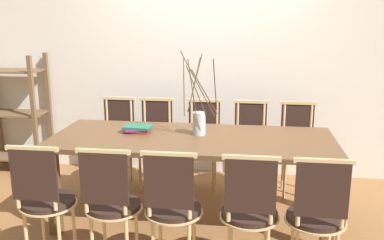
{
  "coord_description": "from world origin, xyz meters",
  "views": [
    {
      "loc": [
        0.47,
        -3.45,
        1.78
      ],
      "look_at": [
        0.0,
        0.0,
        0.93
      ],
      "focal_mm": 40.0,
      "sensor_mm": 36.0,
      "label": 1
    }
  ],
  "objects_px": {
    "vase_centerpiece": "(199,120)",
    "book_stack": "(138,129)",
    "chair_far_center": "(203,141)",
    "dining_table": "(192,148)",
    "shelving_rack": "(15,114)",
    "chair_near_center": "(172,205)"
  },
  "relations": [
    {
      "from": "dining_table",
      "to": "vase_centerpiece",
      "type": "relative_size",
      "value": 3.29
    },
    {
      "from": "chair_near_center",
      "to": "vase_centerpiece",
      "type": "bearing_deg",
      "value": 84.95
    },
    {
      "from": "dining_table",
      "to": "shelving_rack",
      "type": "xyz_separation_m",
      "value": [
        -2.2,
        1.03,
        0.0
      ]
    },
    {
      "from": "dining_table",
      "to": "shelving_rack",
      "type": "bearing_deg",
      "value": 154.89
    },
    {
      "from": "vase_centerpiece",
      "to": "shelving_rack",
      "type": "distance_m",
      "value": 2.45
    },
    {
      "from": "dining_table",
      "to": "shelving_rack",
      "type": "relative_size",
      "value": 1.75
    },
    {
      "from": "chair_far_center",
      "to": "book_stack",
      "type": "distance_m",
      "value": 0.9
    },
    {
      "from": "vase_centerpiece",
      "to": "chair_near_center",
      "type": "bearing_deg",
      "value": -95.05
    },
    {
      "from": "vase_centerpiece",
      "to": "book_stack",
      "type": "height_order",
      "value": "vase_centerpiece"
    },
    {
      "from": "vase_centerpiece",
      "to": "book_stack",
      "type": "bearing_deg",
      "value": 178.7
    },
    {
      "from": "book_stack",
      "to": "chair_near_center",
      "type": "bearing_deg",
      "value": -61.96
    },
    {
      "from": "chair_far_center",
      "to": "shelving_rack",
      "type": "distance_m",
      "value": 2.23
    },
    {
      "from": "dining_table",
      "to": "book_stack",
      "type": "xyz_separation_m",
      "value": [
        -0.5,
        0.1,
        0.13
      ]
    },
    {
      "from": "dining_table",
      "to": "shelving_rack",
      "type": "height_order",
      "value": "shelving_rack"
    },
    {
      "from": "chair_far_center",
      "to": "shelving_rack",
      "type": "bearing_deg",
      "value": -6.39
    },
    {
      "from": "chair_near_center",
      "to": "chair_far_center",
      "type": "xyz_separation_m",
      "value": [
        0.04,
        1.57,
        0.0
      ]
    },
    {
      "from": "chair_far_center",
      "to": "vase_centerpiece",
      "type": "relative_size",
      "value": 1.28
    },
    {
      "from": "chair_near_center",
      "to": "shelving_rack",
      "type": "xyz_separation_m",
      "value": [
        -2.18,
        1.82,
        0.16
      ]
    },
    {
      "from": "dining_table",
      "to": "chair_far_center",
      "type": "xyz_separation_m",
      "value": [
        0.01,
        0.79,
        -0.16
      ]
    },
    {
      "from": "chair_near_center",
      "to": "shelving_rack",
      "type": "distance_m",
      "value": 2.84
    },
    {
      "from": "book_stack",
      "to": "vase_centerpiece",
      "type": "bearing_deg",
      "value": -1.3
    },
    {
      "from": "chair_far_center",
      "to": "chair_near_center",
      "type": "bearing_deg",
      "value": 88.71
    }
  ]
}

